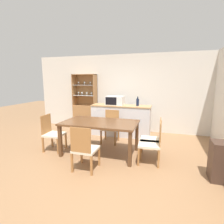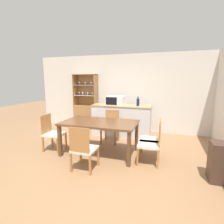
% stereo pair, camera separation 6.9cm
% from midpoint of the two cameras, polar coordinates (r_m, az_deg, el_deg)
% --- Properties ---
extents(ground_plane, '(18.00, 18.00, 0.00)m').
position_cam_midpoint_polar(ground_plane, '(3.81, -3.50, -16.27)').
color(ground_plane, '#936B47').
extents(wall_back, '(6.80, 0.06, 2.55)m').
position_cam_midpoint_polar(wall_back, '(5.95, 5.29, 6.16)').
color(wall_back, silver).
rests_on(wall_back, ground_plane).
extents(kitchen_counter, '(1.82, 0.54, 0.95)m').
position_cam_midpoint_polar(kitchen_counter, '(5.43, 2.56, -2.72)').
color(kitchen_counter, silver).
rests_on(kitchen_counter, ground_plane).
extents(display_cabinet, '(0.83, 0.36, 1.91)m').
position_cam_midpoint_polar(display_cabinet, '(6.36, -8.99, -0.14)').
color(display_cabinet, '#A37042').
rests_on(display_cabinet, ground_plane).
extents(dining_table, '(1.70, 0.97, 0.77)m').
position_cam_midpoint_polar(dining_table, '(4.04, -4.44, -4.35)').
color(dining_table, brown).
rests_on(dining_table, ground_plane).
extents(dining_chair_head_far, '(0.44, 0.44, 0.88)m').
position_cam_midpoint_polar(dining_chair_head_far, '(4.85, -0.87, -4.88)').
color(dining_chair_head_far, beige).
rests_on(dining_chair_head_far, ground_plane).
extents(dining_chair_side_right_far, '(0.45, 0.45, 0.88)m').
position_cam_midpoint_polar(dining_chair_side_right_far, '(4.00, 12.67, -8.49)').
color(dining_chair_side_right_far, beige).
rests_on(dining_chair_side_right_far, ground_plane).
extents(dining_chair_side_left_near, '(0.46, 0.46, 0.88)m').
position_cam_midpoint_polar(dining_chair_side_left_near, '(4.54, -19.29, -6.53)').
color(dining_chair_side_left_near, beige).
rests_on(dining_chair_side_left_near, ground_plane).
extents(dining_chair_head_near, '(0.43, 0.43, 0.88)m').
position_cam_midpoint_polar(dining_chair_head_near, '(3.41, -9.52, -11.76)').
color(dining_chair_head_near, beige).
rests_on(dining_chair_head_near, ground_plane).
extents(dining_chair_side_right_near, '(0.45, 0.45, 0.88)m').
position_cam_midpoint_polar(dining_chair_side_right_near, '(3.72, 12.31, -9.90)').
color(dining_chair_side_right_near, beige).
rests_on(dining_chair_side_right_near, ground_plane).
extents(microwave, '(0.53, 0.38, 0.27)m').
position_cam_midpoint_polar(microwave, '(5.41, 0.64, 3.80)').
color(microwave, silver).
rests_on(microwave, kitchen_counter).
extents(wine_bottle, '(0.08, 0.08, 0.27)m').
position_cam_midpoint_polar(wine_bottle, '(5.24, 7.98, 3.24)').
color(wine_bottle, '#141E38').
rests_on(wine_bottle, kitchen_counter).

